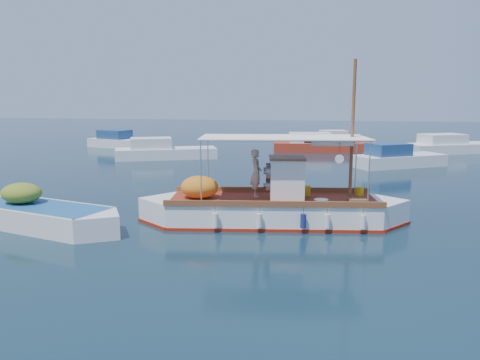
# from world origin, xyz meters

# --- Properties ---
(ground) EXTENTS (160.00, 160.00, 0.00)m
(ground) POSITION_xyz_m (0.00, 0.00, 0.00)
(ground) COLOR black
(ground) RESTS_ON ground
(fishing_caique) EXTENTS (9.95, 3.64, 6.12)m
(fishing_caique) POSITION_xyz_m (-0.18, -0.15, 0.54)
(fishing_caique) COLOR white
(fishing_caique) RESTS_ON ground
(dinghy) EXTENTS (6.96, 3.37, 1.76)m
(dinghy) POSITION_xyz_m (-8.32, -2.19, 0.37)
(dinghy) COLOR white
(dinghy) RESTS_ON ground
(bg_boat_nw) EXTENTS (7.87, 5.04, 1.80)m
(bg_boat_nw) POSITION_xyz_m (-10.37, 16.86, 0.49)
(bg_boat_nw) COLOR silver
(bg_boat_nw) RESTS_ON ground
(bg_boat_n) EXTENTS (9.09, 3.86, 1.80)m
(bg_boat_n) POSITION_xyz_m (1.49, 23.96, 0.49)
(bg_boat_n) COLOR #9D2D1A
(bg_boat_n) RESTS_ON ground
(bg_boat_ne) EXTENTS (6.53, 5.14, 1.80)m
(bg_boat_ne) POSITION_xyz_m (6.53, 15.63, 0.49)
(bg_boat_ne) COLOR silver
(bg_boat_ne) RESTS_ON ground
(bg_boat_e) EXTENTS (8.85, 5.85, 1.80)m
(bg_boat_e) POSITION_xyz_m (12.33, 24.85, 0.49)
(bg_boat_e) COLOR silver
(bg_boat_e) RESTS_ON ground
(bg_boat_far_w) EXTENTS (7.19, 4.20, 1.80)m
(bg_boat_far_w) POSITION_xyz_m (-16.94, 23.93, 0.49)
(bg_boat_far_w) COLOR silver
(bg_boat_far_w) RESTS_ON ground
(bg_boat_far_n) EXTENTS (6.09, 3.69, 1.80)m
(bg_boat_far_n) POSITION_xyz_m (3.16, 27.68, 0.49)
(bg_boat_far_n) COLOR silver
(bg_boat_far_n) RESTS_ON ground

